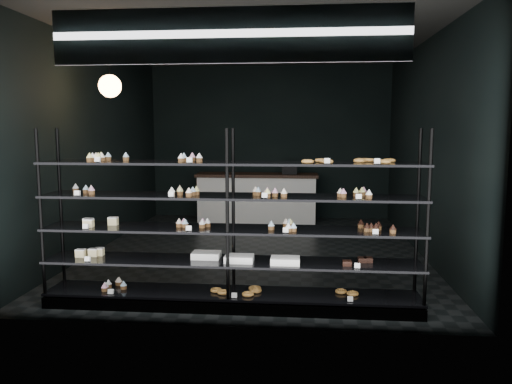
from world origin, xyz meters
TOP-DOWN VIEW (x-y plane):
  - room at (0.00, 0.00)m, footprint 5.01×6.01m
  - display_shelf at (-0.09, -2.45)m, footprint 4.00×0.50m
  - signage at (0.00, -2.93)m, footprint 3.30×0.05m
  - pendant_lamp at (-1.81, -1.18)m, footprint 0.29×0.29m
  - service_counter at (-0.21, 2.50)m, footprint 2.47×0.65m

SIDE VIEW (x-z plane):
  - service_counter at x=-0.21m, z-range -0.11..1.12m
  - display_shelf at x=-0.09m, z-range -0.33..1.58m
  - room at x=0.00m, z-range 0.00..3.20m
  - pendant_lamp at x=-1.81m, z-range 2.01..2.89m
  - signage at x=0.00m, z-range 2.50..3.00m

